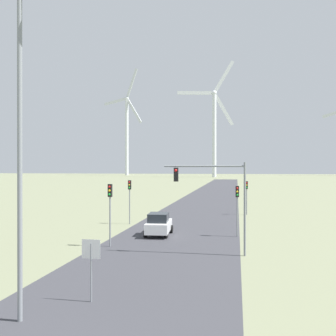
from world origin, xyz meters
TOP-DOWN VIEW (x-y plane):
  - road_surface at (0.00, 48.00)m, footprint 10.00×240.00m
  - streetlamp at (-3.02, 4.82)m, footprint 3.64×0.32m
  - stop_sign_near at (-1.21, 7.22)m, footprint 0.81×0.07m
  - traffic_light_post_near_left at (-4.03, 18.18)m, footprint 0.28×0.34m
  - traffic_light_post_near_right at (4.81, 23.71)m, footprint 0.28×0.34m
  - traffic_light_post_mid_left at (-5.62, 29.02)m, footprint 0.28×0.34m
  - traffic_light_post_mid_right at (5.91, 38.53)m, footprint 0.28×0.33m
  - traffic_light_mast_overhead at (3.42, 16.92)m, footprint 5.24×0.35m
  - car_approaching at (-1.55, 23.29)m, footprint 2.08×4.21m
  - wind_turbine_far_left at (-66.98, 242.68)m, footprint 30.12×14.67m
  - wind_turbine_left at (-7.33, 205.98)m, footprint 30.52×5.62m

SIDE VIEW (x-z plane):
  - road_surface at x=0.00m, z-range 0.00..0.01m
  - car_approaching at x=-1.55m, z-range 0.00..1.83m
  - stop_sign_near at x=-1.21m, z-range 0.52..3.13m
  - traffic_light_post_mid_right at x=5.91m, z-range 0.92..4.85m
  - traffic_light_post_near_right at x=4.81m, z-range 0.95..5.05m
  - traffic_light_post_mid_left at x=-5.62m, z-range 0.99..5.29m
  - traffic_light_post_near_left at x=-4.03m, z-range 1.01..5.43m
  - traffic_light_mast_overhead at x=3.42m, z-range 1.32..7.25m
  - streetlamp at x=-3.02m, z-range 1.38..13.92m
  - wind_turbine_left at x=-7.33m, z-range -3.36..60.02m
  - wind_turbine_far_left at x=-66.98m, z-range -3.81..66.04m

